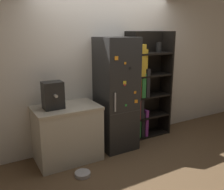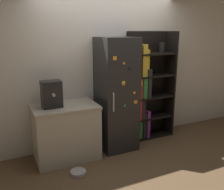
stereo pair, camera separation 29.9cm
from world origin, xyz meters
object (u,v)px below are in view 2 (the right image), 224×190
at_px(bookshelf, 144,91).
at_px(refrigerator, 116,94).
at_px(espresso_machine, 51,94).
at_px(pet_bowl, 78,172).

bearing_deg(bookshelf, refrigerator, -166.65).
xyz_separation_m(bookshelf, espresso_machine, (-1.72, -0.17, 0.16)).
bearing_deg(pet_bowl, refrigerator, 33.01).
xyz_separation_m(refrigerator, espresso_machine, (-1.07, -0.02, 0.13)).
relative_size(espresso_machine, pet_bowl, 1.79).
bearing_deg(bookshelf, espresso_machine, -174.34).
distance_m(refrigerator, espresso_machine, 1.08).
bearing_deg(refrigerator, bookshelf, 13.35).
xyz_separation_m(espresso_machine, pet_bowl, (0.19, -0.55, -1.03)).
distance_m(bookshelf, espresso_machine, 1.73).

